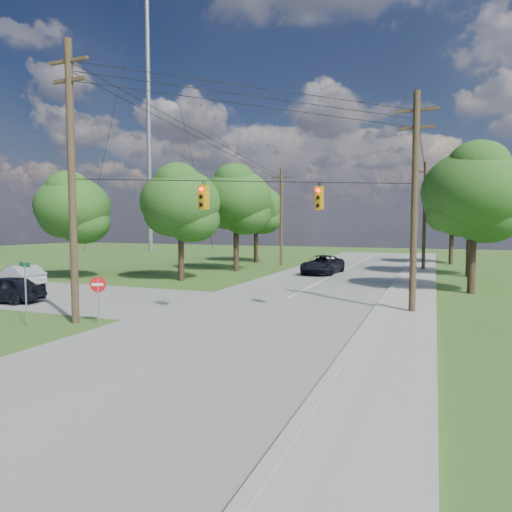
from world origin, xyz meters
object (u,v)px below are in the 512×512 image
at_px(pole_north_e, 424,215).
at_px(car_cross_dark, 3,289).
at_px(car_main_north, 323,265).
at_px(do_not_enter_sign, 98,289).
at_px(pole_sw, 72,178).
at_px(car_cross_silver, 20,276).
at_px(pole_north_w, 281,216).
at_px(pole_ne, 415,199).

relative_size(pole_north_e, car_cross_dark, 2.32).
xyz_separation_m(car_main_north, do_not_enter_sign, (-4.41, -22.88, 0.70)).
relative_size(pole_sw, car_cross_dark, 2.78).
relative_size(car_cross_silver, car_main_north, 0.82).
bearing_deg(pole_north_w, do_not_enter_sign, -87.08).
relative_size(pole_north_w, do_not_enter_sign, 4.86).
bearing_deg(pole_ne, pole_sw, -150.62).
height_order(pole_ne, car_cross_silver, pole_ne).
bearing_deg(pole_north_e, car_cross_dark, -127.46).
xyz_separation_m(pole_sw, car_cross_dark, (-7.28, 2.48, -5.46)).
xyz_separation_m(pole_sw, do_not_enter_sign, (1.10, 0.18, -4.71)).
bearing_deg(car_main_north, pole_north_w, 136.44).
height_order(pole_north_w, car_main_north, pole_north_w).
distance_m(pole_ne, car_cross_silver, 25.55).
distance_m(pole_sw, pole_north_e, 32.55).
xyz_separation_m(pole_north_w, car_main_north, (5.91, -6.55, -4.31)).
relative_size(pole_sw, pole_north_w, 1.20).
distance_m(pole_north_e, do_not_enter_sign, 32.13).
bearing_deg(car_cross_silver, pole_sw, 77.16).
xyz_separation_m(car_cross_dark, car_cross_silver, (-4.34, 4.87, 0.03)).
xyz_separation_m(pole_ne, car_cross_silver, (-25.12, -0.24, -4.67)).
bearing_deg(pole_sw, pole_north_w, 90.77).
height_order(pole_sw, car_main_north, pole_sw).
height_order(pole_north_e, car_cross_dark, pole_north_e).
relative_size(pole_north_w, car_cross_dark, 2.32).
xyz_separation_m(pole_north_e, pole_north_w, (-13.90, 0.00, 0.00)).
bearing_deg(pole_north_w, car_main_north, -47.91).
bearing_deg(car_cross_silver, pole_north_w, 172.74).
relative_size(car_cross_silver, do_not_enter_sign, 2.25).
height_order(pole_sw, pole_north_w, pole_sw).
distance_m(pole_ne, pole_north_w, 26.03).
bearing_deg(car_cross_dark, pole_north_e, 128.33).
relative_size(pole_north_e, car_cross_silver, 2.16).
distance_m(car_cross_dark, car_cross_silver, 6.53).
xyz_separation_m(car_cross_silver, do_not_enter_sign, (12.72, -7.18, 0.72)).
bearing_deg(pole_sw, car_cross_silver, 147.66).
height_order(pole_sw, car_cross_dark, pole_sw).
height_order(pole_ne, pole_north_e, pole_ne).
relative_size(pole_north_e, do_not_enter_sign, 4.86).
xyz_separation_m(pole_north_w, car_cross_silver, (-11.22, -22.24, -4.33)).
height_order(pole_north_w, car_cross_silver, pole_north_w).
xyz_separation_m(car_cross_silver, car_main_north, (17.13, 15.70, 0.02)).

